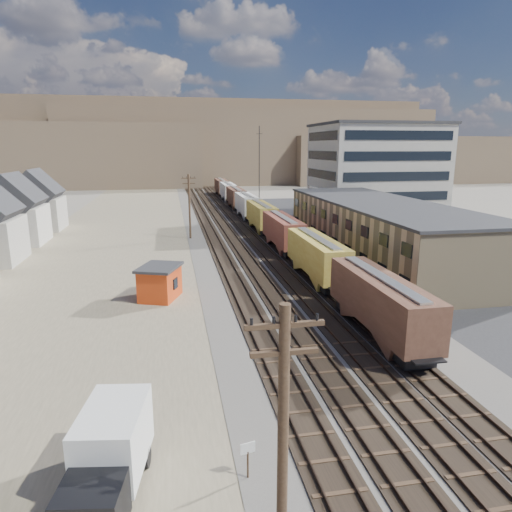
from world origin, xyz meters
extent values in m
plane|color=#6B6356|center=(0.00, 0.00, 0.00)|extent=(300.00, 300.00, 0.00)
cube|color=#4C4742|center=(0.00, 50.00, 0.03)|extent=(18.00, 200.00, 0.06)
cube|color=#6E644C|center=(-20.00, 40.00, 0.01)|extent=(24.00, 180.00, 0.03)
cube|color=#232326|center=(22.00, 35.00, 0.02)|extent=(26.00, 120.00, 0.04)
cube|color=black|center=(-5.00, 50.00, 0.10)|extent=(2.60, 200.00, 0.08)
cube|color=#38281E|center=(-5.72, 50.00, 0.22)|extent=(0.08, 200.00, 0.16)
cube|color=#38281E|center=(-4.28, 50.00, 0.22)|extent=(0.08, 200.00, 0.16)
cube|color=black|center=(-2.00, 50.00, 0.10)|extent=(2.60, 200.00, 0.08)
cube|color=#38281E|center=(-2.72, 50.00, 0.22)|extent=(0.08, 200.00, 0.16)
cube|color=#38281E|center=(-1.28, 50.00, 0.22)|extent=(0.08, 200.00, 0.16)
cube|color=black|center=(1.00, 50.00, 0.10)|extent=(2.60, 200.00, 0.08)
cube|color=#38281E|center=(0.28, 50.00, 0.22)|extent=(0.08, 200.00, 0.16)
cube|color=#38281E|center=(1.72, 50.00, 0.22)|extent=(0.08, 200.00, 0.16)
cube|color=black|center=(3.80, 50.00, 0.10)|extent=(2.60, 200.00, 0.08)
cube|color=#38281E|center=(3.08, 50.00, 0.22)|extent=(0.08, 200.00, 0.16)
cube|color=#38281E|center=(4.52, 50.00, 0.22)|extent=(0.08, 200.00, 0.16)
cube|color=black|center=(3.80, -3.95, 0.75)|extent=(2.20, 2.20, 0.90)
cube|color=black|center=(3.80, 6.20, 0.75)|extent=(2.20, 2.20, 0.90)
cube|color=#4B2D20|center=(3.80, 1.13, 2.90)|extent=(3.00, 13.34, 3.40)
cube|color=#B7B7B2|center=(3.80, 1.13, 4.68)|extent=(0.90, 12.32, 0.16)
cube|color=black|center=(3.80, 11.25, 0.75)|extent=(2.20, 2.20, 0.90)
cube|color=black|center=(3.80, 21.40, 0.75)|extent=(2.20, 2.20, 0.90)
cube|color=#AF8C2E|center=(3.80, 16.33, 2.90)|extent=(3.00, 13.34, 3.40)
cube|color=#B7B7B2|center=(3.80, 16.33, 4.68)|extent=(0.90, 12.32, 0.16)
cube|color=black|center=(3.80, 26.45, 0.75)|extent=(2.20, 2.20, 0.90)
cube|color=black|center=(3.80, 36.60, 0.75)|extent=(2.20, 2.20, 0.90)
cube|color=brown|center=(3.80, 31.53, 2.90)|extent=(3.00, 13.34, 3.40)
cube|color=#B7B7B2|center=(3.80, 31.53, 4.68)|extent=(0.90, 12.33, 0.16)
cube|color=black|center=(3.80, 41.65, 0.75)|extent=(2.20, 2.20, 0.90)
cube|color=black|center=(3.80, 51.80, 0.75)|extent=(2.20, 2.20, 0.90)
cube|color=#AF8C2E|center=(3.80, 46.73, 2.90)|extent=(3.00, 13.34, 3.40)
cube|color=#B7B7B2|center=(3.80, 46.73, 4.68)|extent=(0.90, 12.33, 0.16)
cube|color=black|center=(3.80, 56.85, 0.75)|extent=(2.20, 2.20, 0.90)
cube|color=black|center=(3.80, 67.00, 0.75)|extent=(2.20, 2.20, 0.90)
cube|color=silver|center=(3.80, 61.93, 2.90)|extent=(3.00, 13.34, 3.40)
cube|color=#B7B7B2|center=(3.80, 61.93, 4.68)|extent=(0.90, 12.32, 0.16)
cube|color=black|center=(3.80, 72.05, 0.75)|extent=(2.20, 2.20, 0.90)
cube|color=black|center=(3.80, 82.20, 0.75)|extent=(2.20, 2.20, 0.90)
cube|color=#4B2D20|center=(3.80, 77.13, 2.90)|extent=(3.00, 13.34, 3.40)
cube|color=#B7B7B2|center=(3.80, 77.13, 4.68)|extent=(0.90, 12.32, 0.16)
cube|color=black|center=(3.80, 87.25, 0.75)|extent=(2.20, 2.20, 0.90)
cube|color=black|center=(3.80, 97.40, 0.75)|extent=(2.20, 2.20, 0.90)
cube|color=silver|center=(3.80, 92.33, 2.90)|extent=(3.00, 13.34, 3.40)
cube|color=#B7B7B2|center=(3.80, 92.33, 4.68)|extent=(0.90, 12.32, 0.16)
cube|color=black|center=(3.80, 102.45, 0.75)|extent=(2.20, 2.20, 0.90)
cube|color=black|center=(3.80, 112.60, 0.75)|extent=(2.20, 2.20, 0.90)
cube|color=#4B2D20|center=(3.80, 107.53, 2.90)|extent=(3.00, 13.34, 3.40)
cube|color=#B7B7B2|center=(3.80, 107.53, 4.68)|extent=(0.90, 12.32, 0.16)
cube|color=tan|center=(15.00, 25.00, 3.50)|extent=(12.00, 40.00, 7.00)
cube|color=#2D2D30|center=(15.00, 25.00, 7.10)|extent=(12.40, 40.40, 0.30)
cube|color=black|center=(8.95, 25.00, 2.20)|extent=(0.12, 36.00, 1.20)
cube|color=black|center=(8.95, 25.00, 5.20)|extent=(0.12, 36.00, 1.20)
cube|color=#9E998E|center=(28.00, 55.00, 9.00)|extent=(22.00, 18.00, 18.00)
cube|color=#2D2D30|center=(28.00, 55.00, 18.20)|extent=(22.60, 18.60, 0.50)
cube|color=black|center=(16.95, 55.00, 9.00)|extent=(0.12, 16.00, 16.00)
cube|color=black|center=(28.00, 45.95, 9.00)|extent=(20.00, 0.12, 16.00)
cylinder|color=#382619|center=(-8.50, -18.00, 5.00)|extent=(0.32, 0.32, 10.00)
cube|color=#382619|center=(-8.50, -18.00, 9.40)|extent=(2.20, 0.14, 0.14)
cube|color=#382619|center=(-8.50, -18.00, 8.60)|extent=(1.90, 0.14, 0.14)
cylinder|color=black|center=(-7.90, -18.00, 9.55)|extent=(0.08, 0.08, 0.22)
cylinder|color=#382619|center=(-8.50, 42.00, 5.00)|extent=(0.32, 0.32, 10.00)
cube|color=#382619|center=(-8.50, 42.00, 9.40)|extent=(2.20, 0.14, 0.14)
cube|color=#382619|center=(-8.50, 42.00, 8.60)|extent=(1.90, 0.14, 0.14)
cylinder|color=black|center=(-7.90, 42.00, 9.55)|extent=(0.08, 0.08, 0.22)
cylinder|color=black|center=(6.00, 60.00, 9.00)|extent=(0.16, 0.16, 18.00)
cube|color=black|center=(6.00, 60.00, 16.50)|extent=(1.20, 0.08, 0.08)
cube|color=#B7B2A8|center=(-34.00, 43.00, 2.75)|extent=(8.00, 8.00, 5.50)
cube|color=#2D2D30|center=(-34.00, 43.00, 6.40)|extent=(8.15, 8.16, 8.15)
cube|color=#9E998E|center=(-34.00, 55.00, 2.75)|extent=(8.00, 8.00, 5.50)
cube|color=#2D2D30|center=(-34.00, 55.00, 6.40)|extent=(8.15, 8.16, 8.15)
cube|color=brown|center=(-60.00, 150.00, 11.00)|extent=(120.00, 40.00, 22.00)
cube|color=brown|center=(20.00, 160.00, 14.00)|extent=(140.00, 45.00, 28.00)
cube|color=brown|center=(90.00, 150.00, 9.00)|extent=(110.00, 38.00, 18.00)
cube|color=brown|center=(-10.00, 180.00, 16.00)|extent=(200.00, 60.00, 32.00)
cube|color=silver|center=(-14.14, -11.31, 2.08)|extent=(3.09, 4.48, 2.70)
cube|color=black|center=(-14.61, -14.39, 1.35)|extent=(2.57, 2.40, 1.87)
cube|color=black|center=(-14.33, -12.55, 0.47)|extent=(3.00, 6.47, 0.31)
cylinder|color=black|center=(-12.94, -10.66, 0.47)|extent=(0.45, 0.97, 0.93)
cube|color=#C03912|center=(-12.67, 13.09, 1.49)|extent=(4.19, 4.77, 2.98)
cube|color=#2D2D30|center=(-12.67, 13.09, 3.08)|extent=(4.71, 5.28, 0.25)
cube|color=black|center=(-11.24, 12.55, 1.59)|extent=(0.45, 0.96, 0.99)
cylinder|color=#382619|center=(-8.57, -12.29, 0.67)|extent=(0.09, 0.09, 1.35)
cube|color=silver|center=(-8.57, -12.29, 1.52)|extent=(0.67, 0.20, 0.51)
imported|color=navy|center=(21.84, 57.15, 0.70)|extent=(5.43, 4.82, 1.40)
imported|color=silver|center=(31.21, 51.60, 0.78)|extent=(2.41, 4.78, 1.56)
camera|label=1|loc=(-11.36, -29.07, 14.03)|focal=32.00mm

